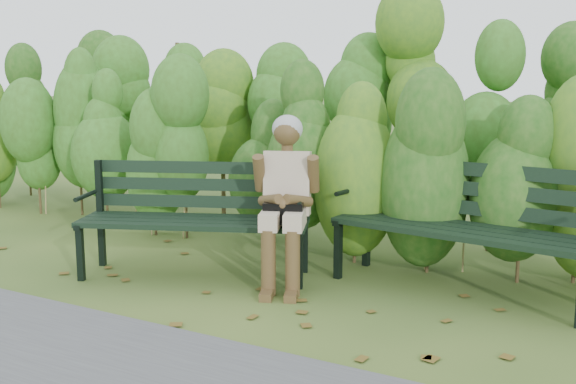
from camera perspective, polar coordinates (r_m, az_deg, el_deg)
The scene contains 6 objects.
ground at distance 5.30m, azimuth -1.85°, elevation -8.60°, with size 80.00×80.00×0.00m, color #2E461C.
hedge_band at distance 6.70m, azimuth 6.29°, elevation 6.24°, with size 11.04×1.67×2.42m.
leaf_litter at distance 5.27m, azimuth -0.95°, elevation -8.65°, with size 5.86×2.28×0.01m.
bench_left at distance 5.74m, azimuth -7.72°, elevation -1.45°, with size 1.99×1.28×0.95m.
bench_right at distance 5.43m, azimuth 14.83°, elevation -2.02°, with size 2.06×0.90×1.00m.
seated_woman at distance 5.37m, azimuth -0.22°, elevation 0.17°, with size 0.63×0.84×1.36m.
Camera 1 is at (2.57, -4.31, 1.68)m, focal length 42.00 mm.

